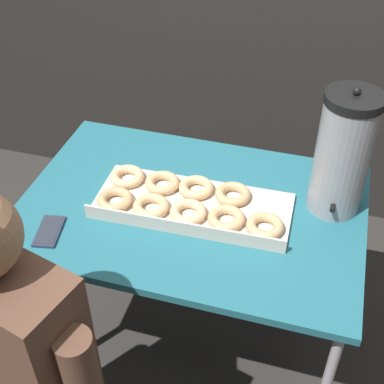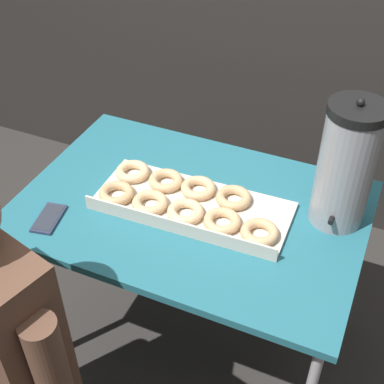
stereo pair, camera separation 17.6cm
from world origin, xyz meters
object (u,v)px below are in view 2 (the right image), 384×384
object	(u,v)px
donut_box	(187,202)
person_seated	(8,359)
cell_phone	(49,218)
coffee_urn	(346,166)

from	to	relation	value
donut_box	person_seated	bearing A→B (deg)	-115.05
cell_phone	person_seated	world-z (taller)	person_seated
cell_phone	person_seated	bearing A→B (deg)	-85.69
person_seated	donut_box	bearing A→B (deg)	-98.61
coffee_urn	cell_phone	world-z (taller)	coffee_urn
cell_phone	donut_box	bearing A→B (deg)	20.09
coffee_urn	person_seated	xyz separation A→B (m)	(-0.74, -0.79, -0.37)
donut_box	person_seated	distance (m)	0.72
coffee_urn	cell_phone	bearing A→B (deg)	-155.77
coffee_urn	donut_box	bearing A→B (deg)	-162.21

